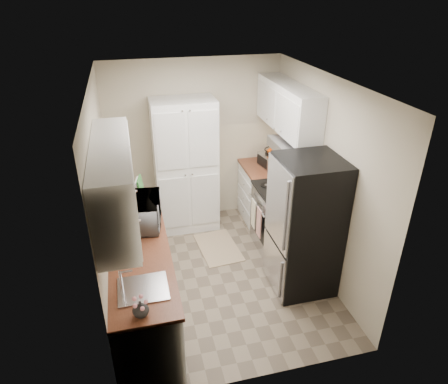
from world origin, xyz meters
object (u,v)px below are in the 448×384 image
object	(u,v)px
refrigerator	(305,226)
wine_bottle	(126,196)
pantry_cabinet	(186,167)
toaster_oven	(271,161)
microwave	(142,212)
electric_range	(281,218)

from	to	relation	value
refrigerator	wine_bottle	bearing A→B (deg)	157.54
wine_bottle	pantry_cabinet	bearing A→B (deg)	45.58
wine_bottle	toaster_oven	size ratio (longest dim) A/B	0.89
refrigerator	microwave	distance (m)	1.90
microwave	wine_bottle	xyz separation A→B (m)	(-0.16, 0.45, -0.00)
refrigerator	toaster_oven	xyz separation A→B (m)	(0.14, 1.57, 0.18)
electric_range	microwave	xyz separation A→B (m)	(-1.88, -0.42, 0.61)
pantry_cabinet	wine_bottle	bearing A→B (deg)	-134.42
pantry_cabinet	microwave	bearing A→B (deg)	-117.89
wine_bottle	toaster_oven	xyz separation A→B (m)	(2.15, 0.74, -0.06)
microwave	toaster_oven	size ratio (longest dim) A/B	1.62
pantry_cabinet	electric_range	xyz separation A→B (m)	(1.17, -0.93, -0.52)
pantry_cabinet	microwave	size ratio (longest dim) A/B	3.38
wine_bottle	microwave	bearing A→B (deg)	-69.89
toaster_oven	microwave	bearing A→B (deg)	-159.84
electric_range	wine_bottle	bearing A→B (deg)	179.08
electric_range	toaster_oven	distance (m)	0.95
refrigerator	toaster_oven	size ratio (longest dim) A/B	4.65
pantry_cabinet	wine_bottle	world-z (taller)	pantry_cabinet
electric_range	refrigerator	xyz separation A→B (m)	(-0.03, -0.80, 0.37)
refrigerator	wine_bottle	distance (m)	2.19
pantry_cabinet	wine_bottle	xyz separation A→B (m)	(-0.87, -0.89, 0.08)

